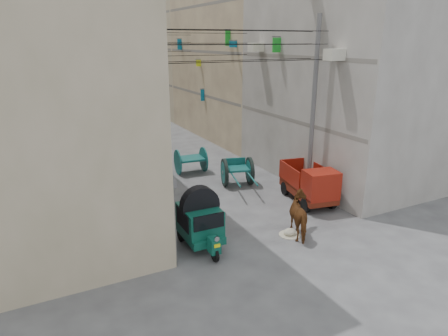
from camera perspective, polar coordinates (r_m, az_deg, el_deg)
ground at (r=12.92m, az=15.85°, el=-15.50°), size 140.00×140.00×0.00m
building_row_left at (r=41.82m, az=-28.37°, el=15.09°), size 8.00×62.00×14.00m
building_row_right at (r=44.67m, az=-6.63°, el=17.05°), size 8.00×62.00×14.00m
end_cap_building at (r=74.09m, az=-21.87°, el=16.23°), size 22.00×10.00×13.00m
shutters_left at (r=19.25m, az=-14.41°, el=0.75°), size 0.18×14.40×2.88m
signboards at (r=30.55m, az=-12.35°, el=10.77°), size 8.22×40.52×5.67m
ac_units at (r=19.11m, az=10.14°, el=18.98°), size 0.70×6.55×3.35m
utility_poles at (r=26.04m, az=-9.68°, el=11.04°), size 7.40×22.20×8.00m
overhead_cables at (r=23.40m, az=-8.02°, el=17.18°), size 7.40×22.52×1.12m
auto_rickshaw at (r=14.03m, az=-3.43°, el=-7.36°), size 1.40×2.41×1.68m
tonga_cart at (r=19.89m, az=1.91°, el=-0.45°), size 1.97×3.28×1.39m
mini_truck at (r=17.89m, az=12.46°, el=-2.58°), size 1.96×3.35×1.77m
second_cart at (r=21.82m, az=-4.78°, el=1.16°), size 1.66×1.49×1.37m
feed_sack at (r=15.28m, az=9.38°, el=-8.99°), size 0.50×0.40×0.25m
horse at (r=15.08m, az=11.09°, el=-6.71°), size 1.42×2.03×1.56m
distant_car_white at (r=34.99m, az=-17.05°, el=6.54°), size 1.57×3.53×1.18m
distant_car_grey at (r=42.93m, az=-14.65°, el=8.64°), size 1.28×3.34×1.09m
distant_car_green at (r=42.77m, az=-18.39°, el=8.40°), size 2.50×4.58×1.26m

